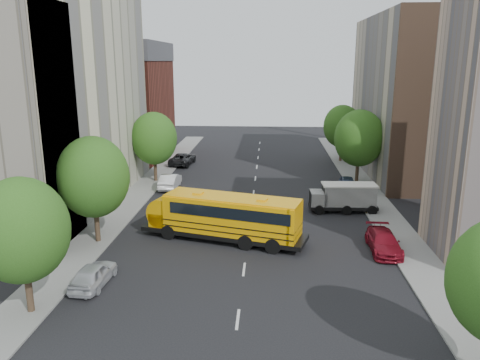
# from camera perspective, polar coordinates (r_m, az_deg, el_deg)

# --- Properties ---
(ground) EXTENTS (120.00, 120.00, 0.00)m
(ground) POSITION_cam_1_polar(r_m,az_deg,el_deg) (37.93, 1.15, -5.72)
(ground) COLOR black
(ground) RESTS_ON ground
(sidewalk_left) EXTENTS (3.00, 80.00, 0.12)m
(sidewalk_left) POSITION_cam_1_polar(r_m,az_deg,el_deg) (44.55, -13.53, -2.97)
(sidewalk_left) COLOR slate
(sidewalk_left) RESTS_ON ground
(sidewalk_right) EXTENTS (3.00, 80.00, 0.12)m
(sidewalk_right) POSITION_cam_1_polar(r_m,az_deg,el_deg) (43.78, 16.68, -3.49)
(sidewalk_right) COLOR slate
(sidewalk_right) RESTS_ON ground
(lane_markings) EXTENTS (0.15, 64.00, 0.01)m
(lane_markings) POSITION_cam_1_polar(r_m,az_deg,el_deg) (47.44, 1.67, -1.58)
(lane_markings) COLOR silver
(lane_markings) RESTS_ON ground
(building_left_cream) EXTENTS (10.00, 26.00, 20.00)m
(building_left_cream) POSITION_cam_1_polar(r_m,az_deg,el_deg) (46.04, -21.77, 9.59)
(building_left_cream) COLOR beige
(building_left_cream) RESTS_ON ground
(building_left_redbrick) EXTENTS (10.00, 15.00, 13.00)m
(building_left_redbrick) POSITION_cam_1_polar(r_m,az_deg,el_deg) (66.84, -13.52, 8.34)
(building_left_redbrick) COLOR maroon
(building_left_redbrick) RESTS_ON ground
(building_right_far) EXTENTS (10.00, 22.00, 18.00)m
(building_right_far) POSITION_cam_1_polar(r_m,az_deg,el_deg) (58.16, 20.37, 9.50)
(building_right_far) COLOR #B2A48A
(building_right_far) RESTS_ON ground
(building_right_sidewall) EXTENTS (10.10, 0.30, 18.00)m
(building_right_sidewall) POSITION_cam_1_polar(r_m,az_deg,el_deg) (47.74, 24.09, 8.29)
(building_right_sidewall) COLOR brown
(building_right_sidewall) RESTS_ON ground
(street_tree_0) EXTENTS (4.80, 4.80, 7.41)m
(street_tree_0) POSITION_cam_1_polar(r_m,az_deg,el_deg) (26.31, -25.07, -5.59)
(street_tree_0) COLOR #38281C
(street_tree_0) RESTS_ON ground
(street_tree_1) EXTENTS (5.12, 5.12, 7.90)m
(street_tree_1) POSITION_cam_1_polar(r_m,az_deg,el_deg) (34.92, -17.45, 0.33)
(street_tree_1) COLOR #38281C
(street_tree_1) RESTS_ON ground
(street_tree_2) EXTENTS (4.99, 4.99, 7.71)m
(street_tree_2) POSITION_cam_1_polar(r_m,az_deg,el_deg) (51.80, -10.44, 5.00)
(street_tree_2) COLOR #38281C
(street_tree_2) RESTS_ON ground
(street_tree_4) EXTENTS (5.25, 5.25, 8.10)m
(street_tree_4) POSITION_cam_1_polar(r_m,az_deg,el_deg) (51.14, 14.33, 4.96)
(street_tree_4) COLOR #38281C
(street_tree_4) RESTS_ON ground
(street_tree_5) EXTENTS (4.86, 4.86, 7.51)m
(street_tree_5) POSITION_cam_1_polar(r_m,az_deg,el_deg) (62.89, 12.34, 6.41)
(street_tree_5) COLOR #38281C
(street_tree_5) RESTS_ON ground
(school_bus) EXTENTS (12.70, 6.14, 3.51)m
(school_bus) POSITION_cam_1_polar(r_m,az_deg,el_deg) (34.65, -2.25, -4.26)
(school_bus) COLOR black
(school_bus) RESTS_ON ground
(safari_truck) EXTENTS (5.98, 2.42, 2.52)m
(safari_truck) POSITION_cam_1_polar(r_m,az_deg,el_deg) (42.32, 12.53, -2.03)
(safari_truck) COLOR black
(safari_truck) RESTS_ON ground
(parked_car_0) EXTENTS (1.90, 4.23, 1.41)m
(parked_car_0) POSITION_cam_1_polar(r_m,az_deg,el_deg) (29.57, -17.43, -10.93)
(parked_car_0) COLOR silver
(parked_car_0) RESTS_ON ground
(parked_car_1) EXTENTS (1.69, 4.75, 1.56)m
(parked_car_1) POSITION_cam_1_polar(r_m,az_deg,el_deg) (49.51, -8.51, -0.13)
(parked_car_1) COLOR silver
(parked_car_1) RESTS_ON ground
(parked_car_2) EXTENTS (2.99, 5.71, 1.54)m
(parked_car_2) POSITION_cam_1_polar(r_m,az_deg,el_deg) (60.70, -7.01, 2.58)
(parked_car_2) COLOR black
(parked_car_2) RESTS_ON ground
(parked_car_3) EXTENTS (2.04, 4.89, 1.41)m
(parked_car_3) POSITION_cam_1_polar(r_m,az_deg,el_deg) (34.49, 17.10, -7.21)
(parked_car_3) COLOR maroon
(parked_car_3) RESTS_ON ground
(parked_car_4) EXTENTS (2.01, 4.30, 1.42)m
(parked_car_4) POSITION_cam_1_polar(r_m,az_deg,el_deg) (49.29, 12.95, -0.49)
(parked_car_4) COLOR #34425C
(parked_car_4) RESTS_ON ground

